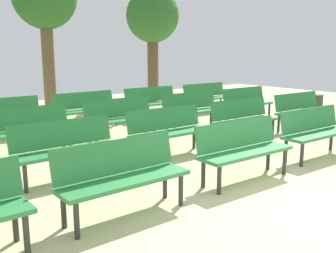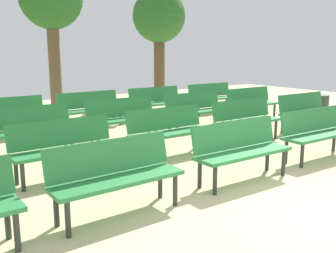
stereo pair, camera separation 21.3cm
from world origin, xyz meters
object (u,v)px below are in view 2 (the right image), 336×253
bench_r1_c2 (168,129)px  tree_1 (51,1)px  bench_r1_c3 (245,118)px  bench_r3_c1 (8,115)px  bench_r3_c2 (90,107)px  tree_0 (159,19)px  bench_r0_c2 (240,147)px  bench_r0_c1 (116,173)px  bench_r2_c4 (251,102)px  bench_r3_c4 (212,96)px  bench_r3_c3 (157,101)px  bench_r1_c4 (305,109)px  bench_r1_c1 (64,145)px  bench_r0_c3 (317,130)px  bench_r2_c3 (195,108)px  bench_r2_c1 (30,127)px  bench_r2_c2 (123,116)px  trash_bin (318,108)px

bench_r1_c2 → tree_1: size_ratio=0.37×
bench_r1_c3 → bench_r3_c1: size_ratio=1.00×
bench_r3_c2 → tree_0: 5.57m
bench_r0_c2 → bench_r1_c2: size_ratio=1.01×
bench_r0_c1 → bench_r3_c2: same height
bench_r2_c4 → bench_r3_c4: bearing=88.7°
bench_r1_c2 → bench_r1_c3: same height
bench_r0_c1 → tree_1: 8.35m
bench_r2_c4 → bench_r3_c3: (-1.97, 1.70, 0.00)m
bench_r0_c2 → bench_r2_c4: bearing=41.4°
bench_r1_c4 → bench_r3_c4: 3.29m
bench_r0_c1 → bench_r1_c3: bearing=21.8°
bench_r1_c1 → bench_r1_c2: size_ratio=1.00×
bench_r0_c3 → bench_r3_c2: 5.35m
bench_r0_c2 → bench_r2_c4: (3.95, 3.27, 0.00)m
bench_r0_c3 → bench_r2_c3: same height
bench_r2_c1 → bench_r2_c2: size_ratio=0.99×
bench_r2_c2 → bench_r2_c3: (1.97, -0.10, 0.00)m
bench_r0_c3 → bench_r1_c4: same height
bench_r1_c4 → bench_r2_c1: 6.20m
bench_r1_c1 → bench_r2_c1: 1.68m
bench_r1_c4 → bench_r3_c1: same height
bench_r0_c3 → bench_r2_c4: bearing=60.7°
bench_r0_c3 → bench_r2_c4: (1.97, 3.24, 0.00)m
bench_r0_c2 → bench_r3_c3: bearing=70.1°
bench_r0_c1 → bench_r0_c2: same height
bench_r1_c3 → bench_r2_c3: size_ratio=1.00×
bench_r0_c2 → bench_r1_c2: (-0.04, 1.72, 0.00)m
bench_r3_c4 → bench_r1_c3: bearing=-120.8°
bench_r0_c2 → bench_r0_c3: size_ratio=1.00×
bench_r2_c2 → bench_r2_c4: 3.98m
bench_r0_c2 → bench_r3_c1: 5.39m
bench_r1_c1 → bench_r2_c4: size_ratio=1.00×
bench_r2_c3 → trash_bin: size_ratio=2.29×
bench_r1_c1 → bench_r3_c3: (4.00, 3.29, 0.00)m
bench_r1_c2 → bench_r3_c3: 3.83m
bench_r0_c2 → bench_r1_c1: (-2.02, 1.68, 0.00)m
bench_r1_c2 → bench_r3_c2: (0.03, 3.27, 0.00)m
bench_r2_c4 → tree_1: bearing=131.3°
bench_r1_c1 → bench_r3_c1: 3.35m
bench_r0_c2 → bench_r2_c1: size_ratio=1.01×
bench_r1_c1 → tree_0: size_ratio=0.40×
bench_r0_c3 → bench_r3_c1: same height
bench_r2_c3 → bench_r2_c4: (2.01, -0.01, 0.00)m
bench_r3_c4 → tree_0: (0.12, 2.93, 2.46)m
bench_r0_c2 → tree_1: (0.13, 7.62, 2.78)m
bench_r1_c4 → bench_r3_c3: same height
bench_r2_c2 → tree_0: (4.13, 4.45, 2.46)m
bench_r2_c4 → trash_bin: bearing=-39.9°
bench_r0_c1 → trash_bin: bench_r0_c1 is taller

